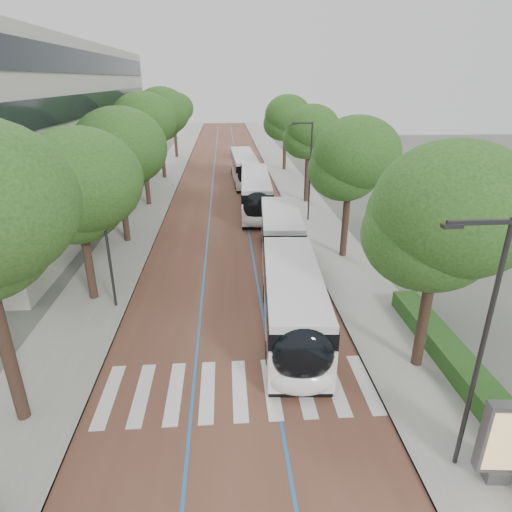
{
  "coord_description": "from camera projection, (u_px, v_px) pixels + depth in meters",
  "views": [
    {
      "loc": [
        -0.13,
        -12.41,
        11.22
      ],
      "look_at": [
        1.41,
        8.76,
        2.4
      ],
      "focal_mm": 30.0,
      "sensor_mm": 36.0,
      "label": 1
    }
  ],
  "objects": [
    {
      "name": "lane_line_right",
      "position": [
        239.0,
        177.0,
        52.69
      ],
      "size": [
        0.12,
        126.0,
        0.01
      ],
      "primitive_type": "cube",
      "color": "#2262AA",
      "rests_on": "road"
    },
    {
      "name": "zebra_crossing",
      "position": [
        240.0,
        389.0,
        16.67
      ],
      "size": [
        10.55,
        3.6,
        0.01
      ],
      "color": "silver",
      "rests_on": "ground"
    },
    {
      "name": "trees_left",
      "position": [
        134.0,
        138.0,
        34.97
      ],
      "size": [
        6.41,
        60.52,
        9.87
      ],
      "color": "black",
      "rests_on": "ground"
    },
    {
      "name": "bus_queued_1",
      "position": [
        244.0,
        168.0,
        49.5
      ],
      "size": [
        2.93,
        12.47,
        3.2
      ],
      "rotation": [
        0.0,
        0.0,
        0.03
      ],
      "color": "white",
      "rests_on": "ground"
    },
    {
      "name": "kerb_left",
      "position": [
        180.0,
        178.0,
        52.19
      ],
      "size": [
        0.2,
        140.0,
        0.14
      ],
      "primitive_type": "cube",
      "color": "gray",
      "rests_on": "ground"
    },
    {
      "name": "ground",
      "position": [
        235.0,
        408.0,
        15.75
      ],
      "size": [
        160.0,
        160.0,
        0.0
      ],
      "primitive_type": "plane",
      "color": "#51544C",
      "rests_on": "ground"
    },
    {
      "name": "kerb_right",
      "position": [
        272.0,
        176.0,
        52.94
      ],
      "size": [
        0.2,
        140.0,
        0.14
      ],
      "primitive_type": "cube",
      "color": "gray",
      "rests_on": "ground"
    },
    {
      "name": "streetlight_near",
      "position": [
        479.0,
        334.0,
        11.57
      ],
      "size": [
        1.82,
        0.2,
        8.0
      ],
      "color": "#2A2A2C",
      "rests_on": "sidewalk_right"
    },
    {
      "name": "sidewalk_right",
      "position": [
        287.0,
        176.0,
        53.07
      ],
      "size": [
        4.0,
        140.0,
        0.12
      ],
      "primitive_type": "cube",
      "color": "gray",
      "rests_on": "ground"
    },
    {
      "name": "lane_line_left",
      "position": [
        213.0,
        177.0,
        52.47
      ],
      "size": [
        0.12,
        126.0,
        0.01
      ],
      "primitive_type": "cube",
      "color": "#2262AA",
      "rests_on": "road"
    },
    {
      "name": "bus_queued_0",
      "position": [
        256.0,
        194.0,
        38.55
      ],
      "size": [
        3.06,
        12.5,
        3.2
      ],
      "rotation": [
        0.0,
        0.0,
        -0.04
      ],
      "color": "white",
      "rests_on": "ground"
    },
    {
      "name": "sidewalk_left",
      "position": [
        165.0,
        178.0,
        52.07
      ],
      "size": [
        4.0,
        140.0,
        0.12
      ],
      "primitive_type": "cube",
      "color": "gray",
      "rests_on": "ground"
    },
    {
      "name": "road",
      "position": [
        226.0,
        177.0,
        52.59
      ],
      "size": [
        11.0,
        140.0,
        0.02
      ],
      "primitive_type": "cube",
      "color": "brown",
      "rests_on": "ground"
    },
    {
      "name": "lead_bus",
      "position": [
        287.0,
        269.0,
        23.3
      ],
      "size": [
        3.77,
        18.52,
        3.2
      ],
      "rotation": [
        0.0,
        0.0,
        -0.07
      ],
      "color": "black",
      "rests_on": "ground"
    },
    {
      "name": "trees_right",
      "position": [
        323.0,
        145.0,
        34.12
      ],
      "size": [
        5.89,
        47.86,
        8.9
      ],
      "color": "black",
      "rests_on": "ground"
    },
    {
      "name": "hedge",
      "position": [
        475.0,
        385.0,
        16.15
      ],
      "size": [
        1.2,
        14.0,
        0.8
      ],
      "primitive_type": "cube",
      "color": "#1C4718",
      "rests_on": "sidewalk_right"
    },
    {
      "name": "streetlight_far",
      "position": [
        308.0,
        164.0,
        34.6
      ],
      "size": [
        1.82,
        0.2,
        8.0
      ],
      "color": "#2A2A2C",
      "rests_on": "sidewalk_right"
    },
    {
      "name": "lamp_post_left",
      "position": [
        106.0,
        234.0,
        21.13
      ],
      "size": [
        0.14,
        0.14,
        8.0
      ],
      "primitive_type": "cylinder",
      "color": "#2A2A2C",
      "rests_on": "sidewalk_left"
    },
    {
      "name": "office_building",
      "position": [
        4.0,
        131.0,
        37.55
      ],
      "size": [
        18.11,
        40.0,
        14.0
      ],
      "color": "#AFACA2",
      "rests_on": "ground"
    },
    {
      "name": "ad_panel",
      "position": [
        504.0,
        441.0,
        12.27
      ],
      "size": [
        1.38,
        0.58,
        2.81
      ],
      "rotation": [
        0.0,
        0.0,
        -0.1
      ],
      "color": "#59595B",
      "rests_on": "sidewalk_right"
    }
  ]
}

